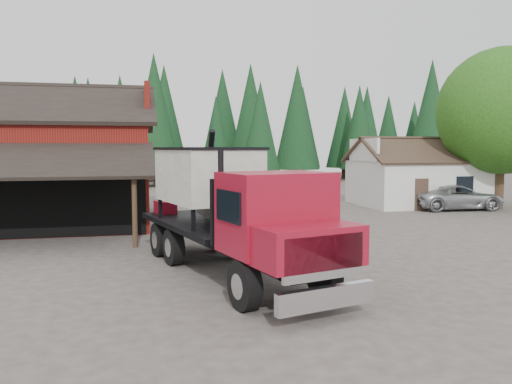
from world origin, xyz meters
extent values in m
plane|color=#4B423B|center=(0.00, 0.00, 0.00)|extent=(120.00, 120.00, 0.00)
cube|color=maroon|center=(-11.00, 10.00, 2.50)|extent=(12.00, 10.00, 5.00)
cube|color=black|center=(-11.00, 7.50, 6.00)|extent=(12.80, 5.53, 2.35)
cube|color=black|center=(-11.00, 12.50, 6.00)|extent=(12.80, 5.53, 2.35)
cube|color=maroon|center=(-5.00, 10.00, 6.00)|extent=(0.25, 7.00, 2.00)
cylinder|color=#382619|center=(-5.60, 2.10, 1.40)|extent=(0.20, 0.20, 2.80)
cube|color=black|center=(-11.00, 4.95, 2.00)|extent=(11.70, 0.08, 3.90)
cube|color=silver|center=(13.00, 13.00, 1.50)|extent=(8.00, 6.00, 3.00)
cube|color=#38281E|center=(13.00, 11.50, 3.75)|extent=(8.60, 3.42, 1.80)
cube|color=#38281E|center=(13.00, 14.50, 3.75)|extent=(8.60, 3.42, 1.80)
cube|color=silver|center=(9.00, 13.00, 3.75)|extent=(0.20, 4.20, 1.50)
cube|color=silver|center=(17.00, 13.00, 3.75)|extent=(0.20, 4.20, 1.50)
cube|color=#38281E|center=(11.50, 9.98, 1.00)|extent=(0.90, 0.06, 2.00)
cube|color=black|center=(14.50, 9.98, 1.60)|extent=(1.20, 0.06, 1.00)
cylinder|color=#382619|center=(17.00, 10.00, 1.60)|extent=(0.60, 0.60, 3.20)
sphere|color=#1F5012|center=(17.00, 10.00, 6.20)|extent=(8.00, 8.00, 8.00)
sphere|color=#1F5012|center=(15.80, 10.80, 5.00)|extent=(4.40, 4.40, 4.40)
cylinder|color=#382619|center=(6.00, 30.00, 0.80)|extent=(0.44, 0.44, 1.60)
cone|color=black|center=(6.00, 30.00, 5.90)|extent=(3.96, 3.96, 9.00)
cylinder|color=#382619|center=(22.00, 26.00, 0.80)|extent=(0.44, 0.44, 1.60)
cone|color=black|center=(22.00, 26.00, 6.90)|extent=(4.84, 4.84, 11.00)
cylinder|color=#382619|center=(-4.00, 34.00, 0.80)|extent=(0.44, 0.44, 1.60)
cone|color=black|center=(-4.00, 34.00, 7.40)|extent=(5.28, 5.28, 12.00)
cylinder|color=black|center=(-2.96, -6.27, 0.60)|extent=(0.68, 1.26, 1.20)
cylinder|color=black|center=(-0.74, -5.67, 0.60)|extent=(0.68, 1.26, 1.20)
cylinder|color=black|center=(-4.31, -1.21, 0.60)|extent=(0.68, 1.26, 1.20)
cylinder|color=black|center=(-2.10, -0.61, 0.60)|extent=(0.68, 1.26, 1.20)
cylinder|color=black|center=(-4.71, 0.27, 0.60)|extent=(0.68, 1.26, 1.20)
cylinder|color=black|center=(-2.50, 0.86, 0.60)|extent=(0.68, 1.26, 1.20)
cube|color=black|center=(-2.76, -2.60, 1.04)|extent=(3.59, 9.37, 0.44)
cube|color=silver|center=(-1.41, -7.60, 0.60)|extent=(2.47, 0.84, 0.49)
cube|color=silver|center=(-1.44, -7.50, 1.47)|extent=(2.03, 0.64, 0.98)
cube|color=maroon|center=(-1.61, -6.87, 1.64)|extent=(2.74, 2.01, 0.93)
cube|color=maroon|center=(-1.98, -5.50, 2.24)|extent=(3.01, 2.47, 2.02)
cube|color=black|center=(-1.75, -6.34, 2.56)|extent=(2.24, 0.68, 0.98)
cylinder|color=black|center=(-3.29, -4.83, 2.84)|extent=(0.19, 0.19, 1.96)
cube|color=black|center=(-2.26, -4.44, 2.18)|extent=(2.62, 0.82, 1.75)
cube|color=black|center=(-3.15, -1.12, 1.33)|extent=(4.33, 6.83, 0.17)
cube|color=silver|center=(-3.15, -1.12, 2.95)|extent=(3.36, 4.13, 1.75)
cone|color=silver|center=(-3.15, -1.12, 1.85)|extent=(2.94, 2.94, 0.76)
cube|color=black|center=(-3.15, -1.12, 3.84)|extent=(3.49, 4.26, 0.09)
cylinder|color=black|center=(-2.92, 0.52, 2.84)|extent=(0.20, 2.41, 3.33)
cube|color=maroon|center=(-4.46, 1.24, 1.64)|extent=(0.86, 1.01, 0.49)
cylinder|color=silver|center=(-0.95, -4.49, 0.93)|extent=(0.87, 1.21, 0.61)
imported|color=#B3B5BB|center=(14.00, 10.00, 0.79)|extent=(5.86, 3.08, 1.57)
cube|color=#9D1E11|center=(-0.84, -2.25, 0.30)|extent=(0.88, 1.21, 0.60)
camera|label=1|loc=(-5.25, -17.61, 3.84)|focal=35.00mm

